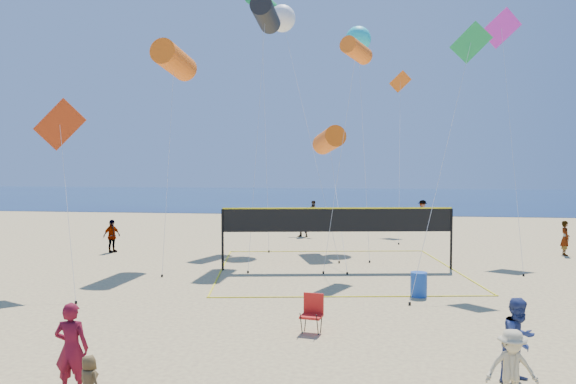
# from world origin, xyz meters

# --- Properties ---
(ground) EXTENTS (120.00, 120.00, 0.00)m
(ground) POSITION_xyz_m (0.00, 0.00, 0.00)
(ground) COLOR #D9C17A
(ground) RESTS_ON ground
(ocean) EXTENTS (140.00, 50.00, 0.03)m
(ocean) POSITION_xyz_m (0.00, 62.00, 0.01)
(ocean) COLOR #101F4C
(ocean) RESTS_ON ground
(woman) EXTENTS (0.70, 0.49, 1.82)m
(woman) POSITION_xyz_m (-3.04, -1.22, 0.91)
(woman) COLOR maroon
(woman) RESTS_ON ground
(toddler) EXTENTS (0.49, 0.42, 0.85)m
(toddler) POSITION_xyz_m (-1.76, -3.02, 1.03)
(toddler) COLOR brown
(toddler) RESTS_ON seawall
(bystander_a) EXTENTS (1.08, 1.04, 1.75)m
(bystander_a) POSITION_xyz_m (5.79, 0.57, 0.88)
(bystander_a) COLOR navy
(bystander_a) RESTS_ON ground
(bystander_b) EXTENTS (0.96, 0.56, 1.47)m
(bystander_b) POSITION_xyz_m (5.32, -0.74, 0.73)
(bystander_b) COLOR #CEBA89
(bystander_b) RESTS_ON ground
(far_person_0) EXTENTS (0.82, 1.05, 1.66)m
(far_person_0) POSITION_xyz_m (-9.95, 15.40, 0.83)
(far_person_0) COLOR gray
(far_person_0) RESTS_ON ground
(far_person_1) EXTENTS (1.68, 0.99, 1.72)m
(far_person_1) POSITION_xyz_m (-0.99, 22.64, 0.86)
(far_person_1) COLOR gray
(far_person_1) RESTS_ON ground
(far_person_2) EXTENTS (0.41, 0.62, 1.70)m
(far_person_2) POSITION_xyz_m (12.44, 17.44, 0.85)
(far_person_2) COLOR gray
(far_person_2) RESTS_ON ground
(far_person_3) EXTENTS (0.88, 0.74, 1.62)m
(far_person_3) POSITION_xyz_m (-1.06, 31.37, 0.81)
(far_person_3) COLOR gray
(far_person_3) RESTS_ON ground
(far_person_4) EXTENTS (1.19, 1.32, 1.78)m
(far_person_4) POSITION_xyz_m (7.01, 30.71, 0.89)
(far_person_4) COLOR gray
(far_person_4) RESTS_ON ground
(camp_chair) EXTENTS (0.63, 0.75, 1.13)m
(camp_chair) POSITION_xyz_m (1.27, 3.42, 0.58)
(camp_chair) COLOR red
(camp_chair) RESTS_ON ground
(trash_barrel) EXTENTS (0.67, 0.67, 0.83)m
(trash_barrel) POSITION_xyz_m (4.49, 7.85, 0.42)
(trash_barrel) COLOR #1A49AB
(trash_barrel) RESTS_ON ground
(volleyball_net) EXTENTS (11.28, 11.15, 2.65)m
(volleyball_net) POSITION_xyz_m (1.55, 12.28, 1.83)
(volleyball_net) COLOR black
(volleyball_net) RESTS_ON ground
(kite_0) EXTENTS (1.54, 5.62, 10.04)m
(kite_0) POSITION_xyz_m (-6.09, 13.96, 9.25)
(kite_0) COLOR orange
(kite_0) RESTS_ON ground
(kite_1) EXTENTS (1.16, 7.08, 12.67)m
(kite_1) POSITION_xyz_m (-2.28, 16.75, 11.94)
(kite_1) COLOR black
(kite_1) RESTS_ON ground
(kite_2) EXTENTS (2.04, 3.29, 9.93)m
(kite_2) POSITION_xyz_m (2.28, 13.58, 9.41)
(kite_2) COLOR orange
(kite_2) RESTS_ON ground
(kite_3) EXTENTS (2.98, 2.97, 6.90)m
(kite_3) POSITION_xyz_m (-8.43, 8.04, 5.74)
(kite_3) COLOR #BC350F
(kite_3) RESTS_ON ground
(kite_4) EXTENTS (3.50, 5.14, 10.03)m
(kite_4) POSITION_xyz_m (6.59, 11.26, 8.67)
(kite_4) COLOR green
(kite_4) RESTS_ON ground
(kite_5) EXTENTS (2.08, 7.16, 12.44)m
(kite_5) POSITION_xyz_m (9.55, 18.57, 10.92)
(kite_5) COLOR #F931D2
(kite_5) RESTS_ON ground
(kite_6) EXTENTS (4.48, 8.12, 13.61)m
(kite_6) POSITION_xyz_m (-2.06, 21.10, 12.83)
(kite_6) COLOR white
(kite_6) RESTS_ON ground
(kite_7) EXTENTS (1.86, 8.63, 12.42)m
(kite_7) POSITION_xyz_m (2.30, 21.78, 11.68)
(kite_7) COLOR #1FD7E4
(kite_7) RESTS_ON ground
(kite_8) EXTENTS (2.21, 6.54, 14.56)m
(kite_8) POSITION_xyz_m (-3.36, 21.65, 13.92)
(kite_8) COLOR green
(kite_8) RESTS_ON ground
(kite_9) EXTENTS (1.52, 7.75, 10.78)m
(kite_9) POSITION_xyz_m (5.07, 27.09, 9.30)
(kite_9) COLOR orange
(kite_9) RESTS_ON ground
(kite_10) EXTENTS (2.15, 8.11, 6.42)m
(kite_10) POSITION_xyz_m (0.85, 17.92, 5.69)
(kite_10) COLOR orange
(kite_10) RESTS_ON ground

